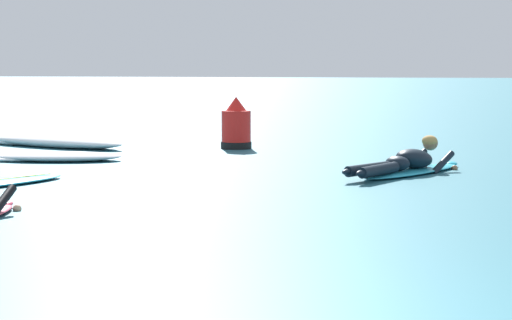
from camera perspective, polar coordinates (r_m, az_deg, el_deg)
name	(u,v)px	position (r m, az deg, el deg)	size (l,w,h in m)	color
ground_plane	(335,156)	(15.13, 4.75, 0.23)	(120.00, 120.00, 0.00)	#2D6B7A
surfer_far	(408,164)	(12.90, 9.11, -0.23)	(1.76, 2.37, 0.53)	#2DB2D1
whitewater_front	(53,141)	(17.02, -12.07, 1.10)	(3.06, 1.84, 0.21)	white
whitewater_mid_right	(59,156)	(14.70, -11.74, 0.21)	(1.98, 0.91, 0.14)	white
channel_marker_buoy	(236,129)	(16.33, -1.20, 1.90)	(0.53, 0.53, 0.89)	red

